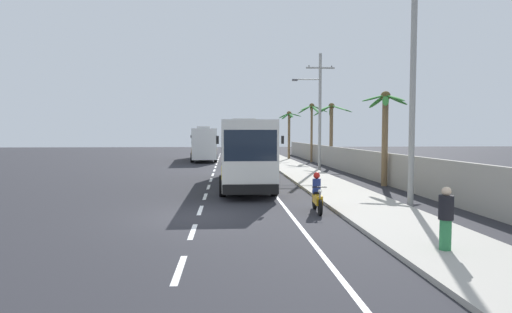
% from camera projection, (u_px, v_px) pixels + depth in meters
% --- Properties ---
extents(ground_plane, '(160.00, 160.00, 0.00)m').
position_uv_depth(ground_plane, '(198.00, 216.00, 14.88)').
color(ground_plane, '#28282D').
extents(sidewalk_kerb, '(3.20, 90.00, 0.14)m').
position_uv_depth(sidewalk_kerb, '(319.00, 181.00, 25.32)').
color(sidewalk_kerb, '#A8A399').
rests_on(sidewalk_kerb, ground).
extents(lane_markings, '(3.59, 71.00, 0.01)m').
position_uv_depth(lane_markings, '(241.00, 176.00, 29.39)').
color(lane_markings, white).
rests_on(lane_markings, ground).
extents(boundary_wall, '(0.24, 60.00, 1.90)m').
position_uv_depth(boundary_wall, '(358.00, 162.00, 29.52)').
color(boundary_wall, '#9E998E').
rests_on(boundary_wall, ground).
extents(coach_bus_foreground, '(3.02, 12.19, 3.95)m').
position_uv_depth(coach_bus_foreground, '(244.00, 151.00, 23.79)').
color(coach_bus_foreground, silver).
rests_on(coach_bus_foreground, ground).
extents(coach_bus_far_lane, '(3.66, 12.13, 3.87)m').
position_uv_depth(coach_bus_far_lane, '(203.00, 143.00, 46.56)').
color(coach_bus_far_lane, white).
rests_on(coach_bus_far_lane, ground).
extents(motorcycle_beside_bus, '(0.56, 1.96, 1.58)m').
position_uv_depth(motorcycle_beside_bus, '(258.00, 163.00, 33.76)').
color(motorcycle_beside_bus, black).
rests_on(motorcycle_beside_bus, ground).
extents(motorcycle_trailing, '(0.56, 1.96, 1.54)m').
position_uv_depth(motorcycle_trailing, '(317.00, 196.00, 15.70)').
color(motorcycle_trailing, black).
rests_on(motorcycle_trailing, ground).
extents(pedestrian_near_kerb, '(0.36, 0.36, 1.58)m').
position_uv_depth(pedestrian_near_kerb, '(446.00, 217.00, 10.04)').
color(pedestrian_near_kerb, '#2D7A47').
rests_on(pedestrian_near_kerb, sidewalk_kerb).
extents(utility_pole_nearest, '(2.48, 0.24, 10.39)m').
position_uv_depth(utility_pole_nearest, '(413.00, 75.00, 16.61)').
color(utility_pole_nearest, '#9E9E99').
rests_on(utility_pole_nearest, ground).
extents(utility_pole_mid, '(3.55, 0.24, 9.70)m').
position_uv_depth(utility_pole_mid, '(319.00, 108.00, 33.80)').
color(utility_pole_mid, '#9E9E99').
rests_on(utility_pole_mid, ground).
extents(palm_nearest, '(2.69, 2.82, 5.69)m').
position_uv_depth(palm_nearest, '(289.00, 125.00, 47.15)').
color(palm_nearest, brown).
rests_on(palm_nearest, ground).
extents(palm_second, '(3.65, 3.77, 5.87)m').
position_uv_depth(palm_second, '(331.00, 122.00, 37.21)').
color(palm_second, brown).
rests_on(palm_second, ground).
extents(palm_third, '(3.41, 3.64, 6.34)m').
position_uv_depth(palm_third, '(312.00, 118.00, 43.62)').
color(palm_third, brown).
rests_on(palm_third, ground).
extents(palm_fourth, '(2.95, 2.86, 5.50)m').
position_uv_depth(palm_fourth, '(385.00, 121.00, 23.39)').
color(palm_fourth, brown).
rests_on(palm_fourth, ground).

